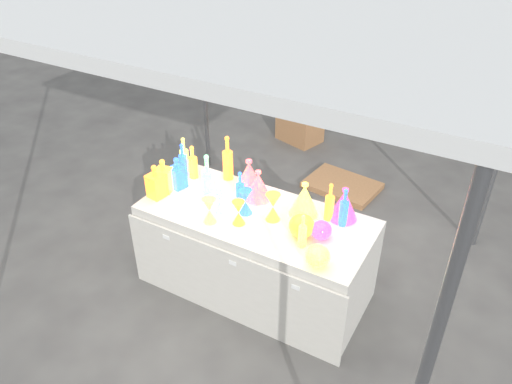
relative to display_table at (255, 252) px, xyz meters
The scene contains 29 objects.
ground 0.37m from the display_table, 90.00° to the left, with size 80.00×80.00×0.00m, color slate.
display_table is the anchor object (origin of this frame).
cardboard_box_closed 2.77m from the display_table, 107.79° to the left, with size 0.52×0.37×0.37m, color #AE794E.
cardboard_box_flat 1.85m from the display_table, 87.91° to the left, with size 0.76×0.54×0.07m, color #AE794E.
bottle_0 0.93m from the display_table, 163.44° to the left, with size 0.08×0.08×0.30m, color red, non-canonical shape.
bottle_1 1.00m from the display_table, 165.86° to the left, with size 0.07×0.07×0.30m, color #1B9654, non-canonical shape.
bottle_2 0.82m from the display_table, 143.29° to the left, with size 0.09×0.09×0.40m, color yellow, non-canonical shape.
bottle_3 0.93m from the display_table, 162.56° to the left, with size 0.07×0.07×0.27m, color #1C54A8, non-canonical shape.
bottle_4 1.04m from the display_table, 163.01° to the left, with size 0.08×0.08×0.33m, color #11646F, non-canonical shape.
bottle_5 0.72m from the display_table, behind, with size 0.09×0.09×0.41m, color #D62A9B, non-canonical shape.
bottle_7 0.55m from the display_table, 161.22° to the left, with size 0.07×0.07×0.30m, color #1B9654, non-canonical shape.
decanter_0 0.97m from the display_table, behind, with size 0.12×0.12×0.29m, color red, non-canonical shape.
decanter_1 0.98m from the display_table, 167.97° to the right, with size 0.12×0.12×0.29m, color yellow, non-canonical shape.
decanter_2 0.91m from the display_table, behind, with size 0.12×0.12×0.28m, color #1B9654, non-canonical shape.
hourglass_0 0.50m from the display_table, 108.13° to the right, with size 0.10×0.10×0.19m, color yellow, non-canonical shape.
hourglass_2 0.59m from the display_table, 135.45° to the right, with size 0.10×0.10×0.20m, color #11646F, non-canonical shape.
hourglass_3 0.54m from the display_table, 157.68° to the right, with size 0.09×0.09×0.19m, color #D62A9B, non-canonical shape.
hourglass_4 0.51m from the display_table, ahead, with size 0.11×0.11×0.22m, color red, non-canonical shape.
hourglass_5 0.49m from the display_table, 166.50° to the right, with size 0.10×0.10×0.21m, color #1B9654, non-canonical shape.
globe_1 0.83m from the display_table, 24.73° to the right, with size 0.17×0.17×0.13m, color #11646F, non-canonical shape.
globe_2 0.62m from the display_table, ahead, with size 0.19×0.19×0.15m, color yellow, non-canonical shape.
globe_3 0.70m from the display_table, ahead, with size 0.15×0.15×0.12m, color #1C54A8, non-canonical shape.
lampshade_0 0.55m from the display_table, 114.16° to the left, with size 0.21×0.21×0.25m, color yellow, non-canonical shape.
lampshade_1 0.63m from the display_table, 127.85° to the left, with size 0.23×0.23×0.27m, color yellow, non-canonical shape.
lampshade_2 0.83m from the display_table, 25.98° to the left, with size 0.22×0.22×0.26m, color #1C54A8, non-canonical shape.
lampshade_3 0.63m from the display_table, 32.33° to the left, with size 0.23×0.23×0.27m, color #11646F, non-canonical shape.
bottle_8 0.85m from the display_table, 18.66° to the left, with size 0.07×0.07×0.31m, color #1B9654, non-canonical shape.
bottle_9 0.77m from the display_table, 23.85° to the left, with size 0.07×0.07×0.31m, color yellow, non-canonical shape.
bottle_11 0.71m from the display_table, 19.22° to the right, with size 0.06×0.06×0.26m, color #11646F, non-canonical shape.
Camera 1 is at (1.53, -2.70, 2.98)m, focal length 35.00 mm.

